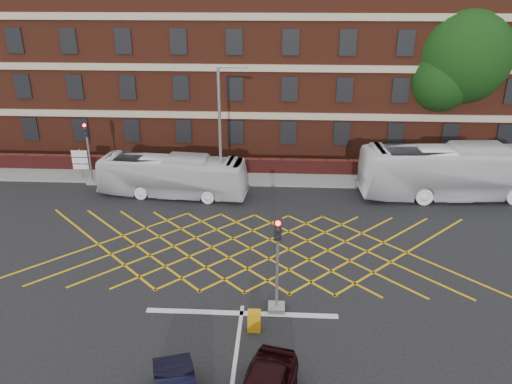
# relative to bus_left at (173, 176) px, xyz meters

# --- Properties ---
(ground) EXTENTS (120.00, 120.00, 0.00)m
(ground) POSITION_rel_bus_left_xyz_m (5.39, -8.74, -1.32)
(ground) COLOR black
(ground) RESTS_ON ground
(victorian_building) EXTENTS (51.00, 12.17, 20.40)m
(victorian_building) POSITION_rel_bus_left_xyz_m (5.64, 13.26, 6.51)
(victorian_building) COLOR #552316
(victorian_building) RESTS_ON ground
(boundary_wall) EXTENTS (56.00, 0.50, 1.10)m
(boundary_wall) POSITION_rel_bus_left_xyz_m (5.39, 4.26, -0.77)
(boundary_wall) COLOR #521816
(boundary_wall) RESTS_ON ground
(far_pavement) EXTENTS (60.00, 3.00, 0.12)m
(far_pavement) POSITION_rel_bus_left_xyz_m (5.39, 3.26, -1.26)
(far_pavement) COLOR slate
(far_pavement) RESTS_ON ground
(box_junction_hatching) EXTENTS (8.22, 8.22, 0.02)m
(box_junction_hatching) POSITION_rel_bus_left_xyz_m (5.39, -6.74, -1.32)
(box_junction_hatching) COLOR #CC990C
(box_junction_hatching) RESTS_ON ground
(stop_line) EXTENTS (8.00, 0.30, 0.02)m
(stop_line) POSITION_rel_bus_left_xyz_m (5.39, -12.24, -1.31)
(stop_line) COLOR silver
(stop_line) RESTS_ON ground
(bus_left) EXTENTS (9.68, 3.15, 2.65)m
(bus_left) POSITION_rel_bus_left_xyz_m (0.00, 0.00, 0.00)
(bus_left) COLOR silver
(bus_left) RESTS_ON ground
(bus_right) EXTENTS (12.38, 3.58, 3.41)m
(bus_right) POSITION_rel_bus_left_xyz_m (18.02, 0.72, 0.38)
(bus_right) COLOR white
(bus_right) RESTS_ON ground
(deciduous_tree) EXTENTS (7.58, 7.33, 11.49)m
(deciduous_tree) POSITION_rel_bus_left_xyz_m (19.76, 8.86, 5.98)
(deciduous_tree) COLOR black
(deciduous_tree) RESTS_ON ground
(traffic_light_near) EXTENTS (0.70, 0.70, 4.27)m
(traffic_light_near) POSITION_rel_bus_left_xyz_m (6.84, -11.89, 0.44)
(traffic_light_near) COLOR slate
(traffic_light_near) RESTS_ON ground
(traffic_light_far) EXTENTS (0.70, 0.70, 4.27)m
(traffic_light_far) POSITION_rel_bus_left_xyz_m (-5.95, 1.70, 0.44)
(traffic_light_far) COLOR slate
(traffic_light_far) RESTS_ON ground
(street_lamp) EXTENTS (2.25, 1.00, 8.27)m
(street_lamp) POSITION_rel_bus_left_xyz_m (3.21, -0.21, 1.47)
(street_lamp) COLOR slate
(street_lamp) RESTS_ON ground
(direction_signs) EXTENTS (1.10, 0.16, 2.20)m
(direction_signs) POSITION_rel_bus_left_xyz_m (-6.91, 2.37, 0.06)
(direction_signs) COLOR gray
(direction_signs) RESTS_ON ground
(utility_cabinet) EXTENTS (0.50, 0.36, 0.89)m
(utility_cabinet) POSITION_rel_bus_left_xyz_m (5.98, -13.29, -0.88)
(utility_cabinet) COLOR orange
(utility_cabinet) RESTS_ON ground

